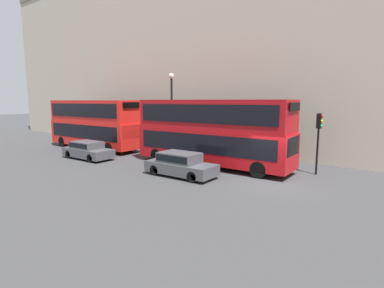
# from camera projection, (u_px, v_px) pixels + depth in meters

# --- Properties ---
(ground_plane) EXTENTS (200.00, 200.00, 0.00)m
(ground_plane) POSITION_uv_depth(u_px,v_px,m) (268.00, 182.00, 16.61)
(ground_plane) COLOR #38383A
(building_facade) EXTENTS (1.10, 80.00, 18.67)m
(building_facade) POSITION_uv_depth(u_px,v_px,m) (312.00, 26.00, 20.82)
(building_facade) COLOR #B2A893
(building_facade) RESTS_ON ground
(bus_leading) EXTENTS (2.59, 11.18, 4.54)m
(bus_leading) POSITION_uv_depth(u_px,v_px,m) (211.00, 130.00, 20.30)
(bus_leading) COLOR #A80F14
(bus_leading) RESTS_ON ground
(bus_second_in_queue) EXTENTS (2.59, 10.30, 4.50)m
(bus_second_in_queue) POSITION_uv_depth(u_px,v_px,m) (94.00, 122.00, 27.78)
(bus_second_in_queue) COLOR red
(bus_second_in_queue) RESTS_ON ground
(car_dark_sedan) EXTENTS (1.77, 4.37, 1.42)m
(car_dark_sedan) POSITION_uv_depth(u_px,v_px,m) (180.00, 164.00, 17.83)
(car_dark_sedan) COLOR #47474C
(car_dark_sedan) RESTS_ON ground
(car_hatchback) EXTENTS (1.76, 4.33, 1.35)m
(car_hatchback) POSITION_uv_depth(u_px,v_px,m) (88.00, 150.00, 23.13)
(car_hatchback) COLOR #47474C
(car_hatchback) RESTS_ON ground
(traffic_light) EXTENTS (0.30, 0.36, 3.73)m
(traffic_light) POSITION_uv_depth(u_px,v_px,m) (319.00, 131.00, 17.93)
(traffic_light) COLOR black
(traffic_light) RESTS_ON ground
(street_lamp) EXTENTS (0.44, 0.44, 6.70)m
(street_lamp) POSITION_uv_depth(u_px,v_px,m) (172.00, 105.00, 24.82)
(street_lamp) COLOR black
(street_lamp) RESTS_ON ground
(pedestrian) EXTENTS (0.36, 0.36, 1.55)m
(pedestrian) POSITION_uv_depth(u_px,v_px,m) (175.00, 144.00, 25.97)
(pedestrian) COLOR maroon
(pedestrian) RESTS_ON ground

